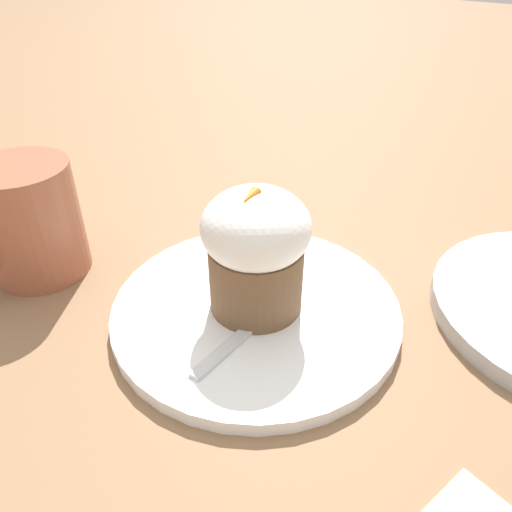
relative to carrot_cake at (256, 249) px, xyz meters
The scene contains 5 objects.
ground_plane 0.07m from the carrot_cake, 12.82° to the left, with size 4.00×4.00×0.00m, color #846042.
dessert_plate 0.06m from the carrot_cake, 12.82° to the left, with size 0.24×0.24×0.01m.
carrot_cake is the anchor object (origin of this frame).
spoon 0.06m from the carrot_cake, 28.27° to the left, with size 0.10×0.03×0.01m.
coffee_cup 0.22m from the carrot_cake, 74.91° to the right, with size 0.12×0.09×0.11m.
Camera 1 is at (0.27, 0.18, 0.29)m, focal length 35.00 mm.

